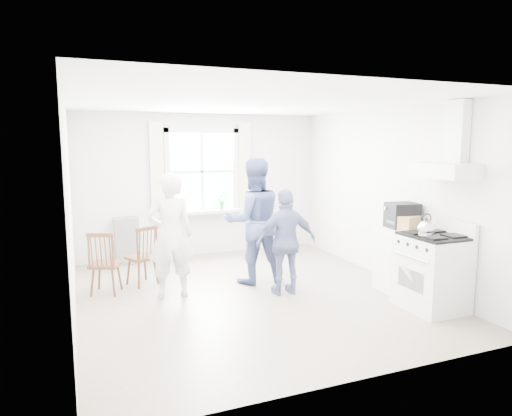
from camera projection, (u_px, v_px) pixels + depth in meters
The scene contains 15 objects.
room_shell at pixel (251, 201), 6.12m from camera, with size 4.62×5.12×2.64m.
window_assembly at pixel (202, 176), 8.34m from camera, with size 1.88×0.24×1.70m.
range_hood at pixel (449, 157), 5.55m from camera, with size 0.45×0.76×0.94m.
shelf_unit at pixel (127, 241), 7.87m from camera, with size 0.40×0.30×0.80m, color gray.
gas_stove at pixel (432, 271), 5.69m from camera, with size 0.68×0.76×1.12m.
kettle at pixel (426, 229), 5.50m from camera, with size 0.20×0.20×0.29m.
low_cabinet at pixel (399, 260), 6.37m from camera, with size 0.50×0.55×0.90m, color silver.
stereo_stack at pixel (402, 215), 6.33m from camera, with size 0.44×0.41×0.35m.
cardboard_box at pixel (408, 223), 6.18m from camera, with size 0.30×0.21×0.19m, color #A68350.
windsor_chair_a at pixel (145, 249), 6.61m from camera, with size 0.50×0.50×0.89m.
windsor_chair_b at pixel (103, 257), 6.18m from camera, with size 0.49×0.48×0.89m.
person_left at pixel (170, 235), 6.10m from camera, with size 0.62×0.62×1.69m, color silver.
person_mid at pixel (254, 221), 6.73m from camera, with size 0.90×0.90×1.86m, color #43507C.
person_right at pixel (286, 242), 6.23m from camera, with size 0.86×0.86×1.46m, color navy.
potted_plant at pixel (222, 200), 8.45m from camera, with size 0.19×0.19×0.35m, color #337434.
Camera 1 is at (-2.18, -5.66, 2.08)m, focal length 32.00 mm.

